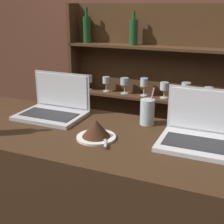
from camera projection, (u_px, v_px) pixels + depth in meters
back_wall at (169, 40)px, 2.46m from camera, size 7.00×0.06×2.70m
back_shelf at (153, 102)px, 2.59m from camera, size 1.47×0.18×1.62m
laptop_near at (54, 107)px, 1.62m from camera, size 0.33×0.24×0.21m
laptop_far at (199, 133)px, 1.29m from camera, size 0.31×0.25×0.22m
cake_plate at (96, 130)px, 1.33m from camera, size 0.17×0.18×0.08m
water_glass at (147, 112)px, 1.49m from camera, size 0.07×0.07×0.18m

